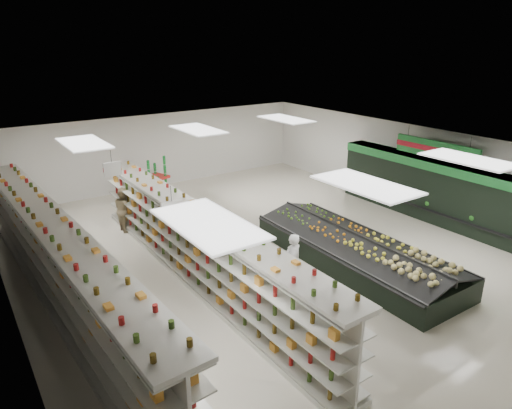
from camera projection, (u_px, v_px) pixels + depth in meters
floor at (262, 249)px, 14.35m from camera, size 16.00×16.00×0.00m
ceiling at (262, 149)px, 13.26m from camera, size 14.00×16.00×0.02m
wall_back at (157, 151)px, 19.99m from camera, size 14.00×0.02×3.20m
wall_left at (4, 261)px, 10.07m from camera, size 0.02×16.00×3.20m
wall_right at (410, 166)px, 17.54m from camera, size 0.02×16.00×3.20m
produce_wall_case at (435, 187)px, 16.25m from camera, size 0.93×8.00×2.20m
aisle_sign_near at (172, 210)px, 9.84m from camera, size 0.52×0.06×0.75m
aisle_sign_far at (112, 169)px, 12.93m from camera, size 0.52×0.06×0.75m
hortifruti_banner at (436, 150)px, 15.62m from camera, size 0.12×3.20×0.95m
gondola_left at (60, 268)px, 11.01m from camera, size 1.61×12.71×2.20m
gondola_center at (196, 249)px, 12.21m from camera, size 0.96×11.72×2.03m
produce_island at (355, 250)px, 13.26m from camera, size 2.48×6.61×0.98m
soda_endcap at (153, 180)px, 18.76m from camera, size 1.44×1.22×1.57m
shopper_main at (292, 262)px, 11.77m from camera, size 0.61×0.43×1.58m
shopper_background at (124, 209)px, 15.52m from camera, size 0.47×0.76×1.54m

